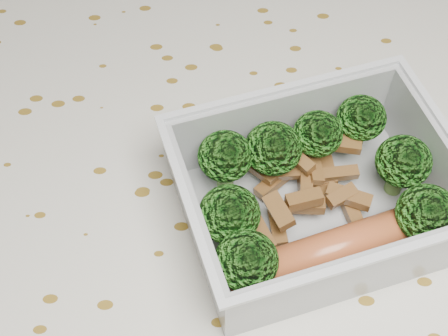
{
  "coord_description": "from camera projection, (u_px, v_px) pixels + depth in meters",
  "views": [
    {
      "loc": [
        -0.01,
        -0.22,
        1.1
      ],
      "look_at": [
        -0.0,
        -0.0,
        0.78
      ],
      "focal_mm": 50.0,
      "sensor_mm": 36.0,
      "label": 1
    }
  ],
  "objects": [
    {
      "name": "tablecloth",
      "position": [
        228.0,
        216.0,
        0.44
      ],
      "size": [
        1.46,
        0.96,
        0.19
      ],
      "color": "silver",
      "rests_on": "dining_table"
    },
    {
      "name": "sausage",
      "position": [
        344.0,
        246.0,
        0.36
      ],
      "size": [
        0.14,
        0.06,
        0.02
      ],
      "color": "#B3542C",
      "rests_on": "lunch_container"
    },
    {
      "name": "meat_pile",
      "position": [
        307.0,
        187.0,
        0.39
      ],
      "size": [
        0.08,
        0.08,
        0.03
      ],
      "color": "brown",
      "rests_on": "lunch_container"
    },
    {
      "name": "dining_table",
      "position": [
        227.0,
        249.0,
        0.48
      ],
      "size": [
        1.4,
        0.9,
        0.75
      ],
      "color": "brown",
      "rests_on": "ground"
    },
    {
      "name": "lunch_container",
      "position": [
        315.0,
        200.0,
        0.38
      ],
      "size": [
        0.19,
        0.17,
        0.06
      ],
      "color": "silver",
      "rests_on": "tablecloth"
    },
    {
      "name": "broccoli_florets",
      "position": [
        309.0,
        179.0,
        0.37
      ],
      "size": [
        0.15,
        0.13,
        0.05
      ],
      "color": "#608C3F",
      "rests_on": "lunch_container"
    }
  ]
}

